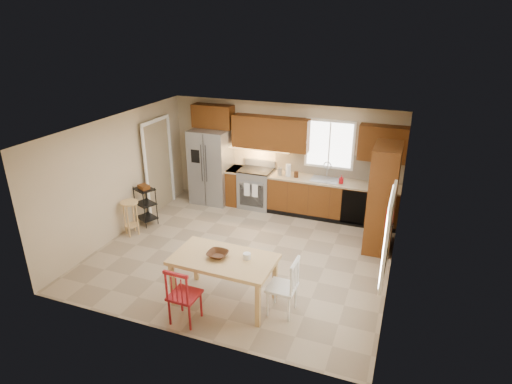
{
  "coord_description": "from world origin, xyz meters",
  "views": [
    {
      "loc": [
        2.81,
        -6.76,
        4.28
      ],
      "look_at": [
        0.12,
        0.4,
        1.15
      ],
      "focal_mm": 30.0,
      "sensor_mm": 36.0,
      "label": 1
    }
  ],
  "objects_px": {
    "range_stove": "(256,189)",
    "bar_stool": "(131,218)",
    "pantry": "(382,198)",
    "table_jar": "(247,257)",
    "dining_table": "(224,280)",
    "soap_bottle": "(341,179)",
    "fire_extinguisher": "(389,220)",
    "utility_cart": "(146,205)",
    "refrigerator": "(211,166)",
    "chair_red": "(184,294)",
    "chair_white": "(282,286)",
    "table_bowl": "(218,257)"
  },
  "relations": [
    {
      "from": "dining_table",
      "to": "table_jar",
      "type": "bearing_deg",
      "value": 17.19
    },
    {
      "from": "soap_bottle",
      "to": "pantry",
      "type": "distance_m",
      "value": 1.31
    },
    {
      "from": "chair_white",
      "to": "table_jar",
      "type": "height_order",
      "value": "chair_white"
    },
    {
      "from": "utility_cart",
      "to": "table_jar",
      "type": "bearing_deg",
      "value": -5.66
    },
    {
      "from": "refrigerator",
      "to": "utility_cart",
      "type": "relative_size",
      "value": 2.09
    },
    {
      "from": "range_stove",
      "to": "dining_table",
      "type": "xyz_separation_m",
      "value": [
        0.85,
        -3.71,
        -0.07
      ]
    },
    {
      "from": "refrigerator",
      "to": "pantry",
      "type": "xyz_separation_m",
      "value": [
        4.13,
        -0.93,
        0.14
      ]
    },
    {
      "from": "chair_red",
      "to": "utility_cart",
      "type": "relative_size",
      "value": 1.09
    },
    {
      "from": "refrigerator",
      "to": "chair_red",
      "type": "bearing_deg",
      "value": -69.02
    },
    {
      "from": "chair_red",
      "to": "utility_cart",
      "type": "bearing_deg",
      "value": 134.34
    },
    {
      "from": "range_stove",
      "to": "chair_white",
      "type": "distance_m",
      "value": 4.08
    },
    {
      "from": "pantry",
      "to": "table_jar",
      "type": "bearing_deg",
      "value": -124.07
    },
    {
      "from": "table_jar",
      "to": "bar_stool",
      "type": "distance_m",
      "value": 3.45
    },
    {
      "from": "pantry",
      "to": "bar_stool",
      "type": "xyz_separation_m",
      "value": [
        -4.93,
        -1.31,
        -0.68
      ]
    },
    {
      "from": "range_stove",
      "to": "bar_stool",
      "type": "distance_m",
      "value": 3.01
    },
    {
      "from": "range_stove",
      "to": "dining_table",
      "type": "relative_size",
      "value": 0.57
    },
    {
      "from": "dining_table",
      "to": "table_bowl",
      "type": "relative_size",
      "value": 4.94
    },
    {
      "from": "soap_bottle",
      "to": "table_bowl",
      "type": "xyz_separation_m",
      "value": [
        -1.28,
        -3.63,
        -0.2
      ]
    },
    {
      "from": "pantry",
      "to": "table_jar",
      "type": "relative_size",
      "value": 14.71
    },
    {
      "from": "table_jar",
      "to": "dining_table",
      "type": "bearing_deg",
      "value": -164.05
    },
    {
      "from": "fire_extinguisher",
      "to": "chair_red",
      "type": "height_order",
      "value": "fire_extinguisher"
    },
    {
      "from": "range_stove",
      "to": "fire_extinguisher",
      "type": "relative_size",
      "value": 2.56
    },
    {
      "from": "refrigerator",
      "to": "chair_white",
      "type": "height_order",
      "value": "refrigerator"
    },
    {
      "from": "soap_bottle",
      "to": "chair_white",
      "type": "distance_m",
      "value": 3.62
    },
    {
      "from": "chair_white",
      "to": "table_bowl",
      "type": "height_order",
      "value": "chair_white"
    },
    {
      "from": "range_stove",
      "to": "dining_table",
      "type": "distance_m",
      "value": 3.81
    },
    {
      "from": "dining_table",
      "to": "bar_stool",
      "type": "bearing_deg",
      "value": 154.35
    },
    {
      "from": "refrigerator",
      "to": "bar_stool",
      "type": "xyz_separation_m",
      "value": [
        -0.8,
        -2.23,
        -0.54
      ]
    },
    {
      "from": "refrigerator",
      "to": "chair_white",
      "type": "distance_m",
      "value": 4.68
    },
    {
      "from": "range_stove",
      "to": "refrigerator",
      "type": "bearing_deg",
      "value": -177.01
    },
    {
      "from": "soap_bottle",
      "to": "utility_cart",
      "type": "bearing_deg",
      "value": -157.37
    },
    {
      "from": "bar_stool",
      "to": "utility_cart",
      "type": "bearing_deg",
      "value": 104.65
    },
    {
      "from": "table_jar",
      "to": "chair_white",
      "type": "bearing_deg",
      "value": -4.89
    },
    {
      "from": "refrigerator",
      "to": "range_stove",
      "type": "height_order",
      "value": "refrigerator"
    },
    {
      "from": "range_stove",
      "to": "table_bowl",
      "type": "distance_m",
      "value": 3.8
    },
    {
      "from": "pantry",
      "to": "refrigerator",
      "type": "bearing_deg",
      "value": 167.38
    },
    {
      "from": "dining_table",
      "to": "utility_cart",
      "type": "relative_size",
      "value": 1.86
    },
    {
      "from": "soap_bottle",
      "to": "dining_table",
      "type": "bearing_deg",
      "value": -108.01
    },
    {
      "from": "pantry",
      "to": "table_jar",
      "type": "xyz_separation_m",
      "value": [
        -1.78,
        -2.63,
        -0.22
      ]
    },
    {
      "from": "fire_extinguisher",
      "to": "utility_cart",
      "type": "xyz_separation_m",
      "value": [
        -5.13,
        0.29,
        -0.66
      ]
    },
    {
      "from": "refrigerator",
      "to": "dining_table",
      "type": "distance_m",
      "value": 4.2
    },
    {
      "from": "bar_stool",
      "to": "dining_table",
      "type": "bearing_deg",
      "value": -12.24
    },
    {
      "from": "table_jar",
      "to": "bar_stool",
      "type": "relative_size",
      "value": 0.19
    },
    {
      "from": "chair_white",
      "to": "dining_table",
      "type": "bearing_deg",
      "value": 94.25
    },
    {
      "from": "refrigerator",
      "to": "fire_extinguisher",
      "type": "xyz_separation_m",
      "value": [
        4.33,
        -1.98,
        0.19
      ]
    },
    {
      "from": "fire_extinguisher",
      "to": "dining_table",
      "type": "bearing_deg",
      "value": -144.24
    },
    {
      "from": "dining_table",
      "to": "bar_stool",
      "type": "height_order",
      "value": "dining_table"
    },
    {
      "from": "soap_bottle",
      "to": "bar_stool",
      "type": "distance_m",
      "value": 4.59
    },
    {
      "from": "pantry",
      "to": "dining_table",
      "type": "xyz_separation_m",
      "value": [
        -2.13,
        -2.73,
        -0.66
      ]
    },
    {
      "from": "pantry",
      "to": "chair_white",
      "type": "distance_m",
      "value": 2.98
    }
  ]
}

